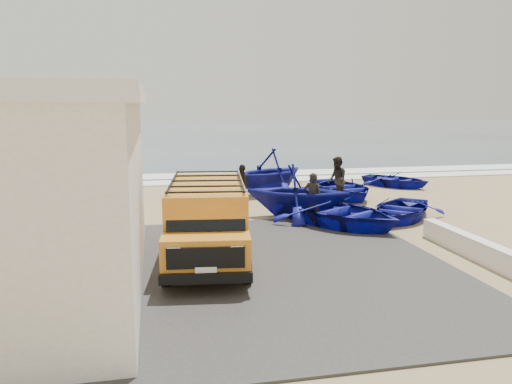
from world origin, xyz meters
TOP-DOWN VIEW (x-y plane):
  - ground at (0.00, 0.00)m, footprint 160.00×160.00m
  - slab at (-2.00, -2.00)m, footprint 12.00×10.00m
  - ocean at (0.00, 56.00)m, footprint 180.00×88.00m
  - surf_line at (0.00, 12.00)m, footprint 180.00×1.60m
  - surf_wash at (0.00, 14.50)m, footprint 180.00×2.20m
  - parapet at (5.00, -3.00)m, footprint 0.35×6.00m
  - van at (-1.87, -1.10)m, footprint 2.48×5.07m
  - boat_near_left at (2.77, 1.78)m, footprint 5.09×5.50m
  - boat_near_right at (5.27, 2.24)m, footprint 4.28×4.36m
  - boat_mid_left at (1.80, 3.25)m, footprint 4.55×4.28m
  - boat_mid_right at (4.76, 6.64)m, footprint 3.47×4.46m
  - boat_far_left at (1.87, 8.04)m, footprint 5.07×4.90m
  - boat_far_right at (8.40, 8.77)m, footprint 3.89×4.08m
  - fisherman_front at (2.16, 2.68)m, footprint 0.73×0.63m
  - fisherman_middle at (4.10, 5.49)m, footprint 0.84×1.02m
  - fisherman_back at (0.24, 5.76)m, footprint 0.97×0.96m

SIDE VIEW (x-z plane):
  - ground at x=0.00m, z-range 0.00..0.00m
  - ocean at x=0.00m, z-range 0.00..0.01m
  - surf_wash at x=0.00m, z-range 0.00..0.04m
  - slab at x=-2.00m, z-range 0.00..0.05m
  - surf_line at x=0.00m, z-range 0.00..0.06m
  - parapet at x=5.00m, z-range 0.00..0.55m
  - boat_far_right at x=8.40m, z-range 0.00..0.69m
  - boat_near_right at x=5.27m, z-range 0.00..0.74m
  - boat_mid_right at x=4.76m, z-range 0.00..0.85m
  - boat_near_left at x=2.77m, z-range 0.00..0.93m
  - fisherman_back at x=0.24m, z-range 0.00..1.64m
  - fisherman_front at x=2.16m, z-range 0.00..1.68m
  - fisherman_middle at x=4.10m, z-range 0.00..1.90m
  - boat_mid_left at x=1.80m, z-range 0.00..1.91m
  - boat_far_left at x=1.87m, z-range 0.00..2.05m
  - van at x=-1.87m, z-range 0.08..2.17m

